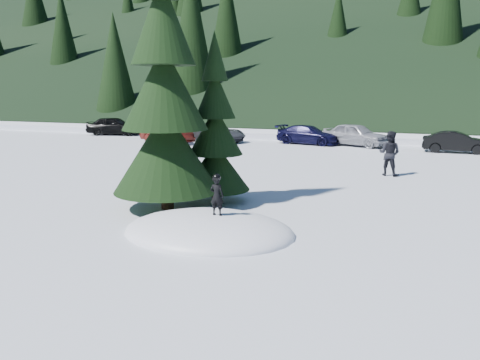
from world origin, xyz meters
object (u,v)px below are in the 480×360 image
(spruce_short, at_px, (215,137))
(car_4, at_px, (356,135))
(car_5, at_px, (457,142))
(car_0, at_px, (114,126))
(car_2, at_px, (215,133))
(child_skier, at_px, (217,196))
(car_1, at_px, (167,133))
(spruce_tall, at_px, (165,99))
(adult_0, at_px, (389,153))
(car_3, at_px, (308,135))

(spruce_short, relative_size, car_4, 1.25)
(car_4, xyz_separation_m, car_5, (5.90, -1.31, -0.12))
(car_0, height_order, car_5, car_0)
(spruce_short, distance_m, car_2, 17.98)
(child_skier, height_order, car_5, child_skier)
(car_1, xyz_separation_m, car_4, (12.21, 3.00, 0.05))
(car_1, xyz_separation_m, car_2, (2.65, 2.06, -0.04))
(car_1, bearing_deg, spruce_tall, -130.19)
(child_skier, bearing_deg, car_4, -93.24)
(car_4, relative_size, car_5, 1.16)
(car_5, bearing_deg, child_skier, 162.15)
(child_skier, distance_m, car_4, 20.50)
(spruce_tall, xyz_separation_m, car_1, (-8.94, 15.71, -2.64))
(spruce_tall, xyz_separation_m, child_skier, (2.42, -1.77, -2.35))
(child_skier, xyz_separation_m, car_2, (-8.71, 19.54, -0.33))
(spruce_tall, xyz_separation_m, car_2, (-6.29, 17.77, -2.68))
(car_1, xyz_separation_m, car_5, (18.11, 1.68, -0.07))
(adult_0, height_order, car_5, adult_0)
(child_skier, xyz_separation_m, car_0, (-18.25, 21.19, -0.23))
(spruce_short, xyz_separation_m, car_2, (-7.29, 16.37, -1.46))
(car_4, bearing_deg, adult_0, -143.20)
(spruce_tall, distance_m, car_2, 19.04)
(car_0, height_order, car_3, car_0)
(spruce_tall, relative_size, spruce_short, 1.60)
(adult_0, relative_size, car_4, 0.44)
(spruce_tall, height_order, car_3, spruce_tall)
(car_4, bearing_deg, car_3, 113.36)
(child_skier, distance_m, car_2, 21.40)
(car_0, height_order, car_1, car_0)
(car_1, relative_size, car_4, 0.96)
(child_skier, relative_size, car_0, 0.23)
(car_3, height_order, car_5, car_3)
(car_0, bearing_deg, spruce_short, -149.93)
(adult_0, relative_size, car_1, 0.46)
(child_skier, bearing_deg, car_2, -66.83)
(car_3, relative_size, car_4, 1.00)
(adult_0, height_order, car_2, adult_0)
(adult_0, bearing_deg, child_skier, 85.75)
(adult_0, xyz_separation_m, car_5, (3.21, 9.09, -0.33))
(car_1, distance_m, car_3, 9.57)
(adult_0, relative_size, car_0, 0.43)
(car_3, bearing_deg, car_4, -77.35)
(spruce_tall, xyz_separation_m, car_4, (3.27, 18.71, -2.58))
(child_skier, xyz_separation_m, car_3, (-2.26, 20.42, -0.35))
(adult_0, xyz_separation_m, car_3, (-5.79, 10.34, -0.32))
(child_skier, height_order, car_2, child_skier)
(car_0, bearing_deg, car_2, -112.79)
(spruce_short, relative_size, car_1, 1.30)
(car_2, bearing_deg, car_0, 96.57)
(car_2, bearing_deg, child_skier, -139.58)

